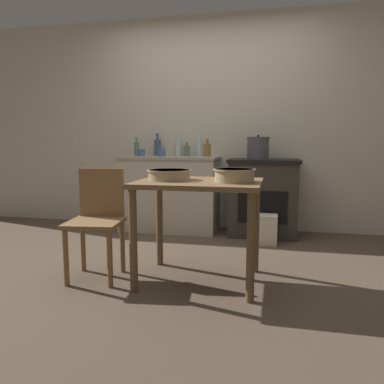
# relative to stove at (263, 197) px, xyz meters

# --- Properties ---
(ground_plane) EXTENTS (14.00, 14.00, 0.00)m
(ground_plane) POSITION_rel_stove_xyz_m (-0.65, -1.29, -0.43)
(ground_plane) COLOR brown
(wall_back) EXTENTS (8.00, 0.07, 2.55)m
(wall_back) POSITION_rel_stove_xyz_m (-0.65, 0.30, 0.84)
(wall_back) COLOR beige
(wall_back) RESTS_ON ground_plane
(counter_cabinet) EXTENTS (1.17, 0.55, 0.89)m
(counter_cabinet) POSITION_rel_stove_xyz_m (-1.11, 0.01, 0.01)
(counter_cabinet) COLOR beige
(counter_cabinet) RESTS_ON ground_plane
(stove) EXTENTS (0.78, 0.56, 0.87)m
(stove) POSITION_rel_stove_xyz_m (0.00, 0.00, 0.00)
(stove) COLOR #38332D
(stove) RESTS_ON ground_plane
(work_table) EXTENTS (0.91, 0.70, 0.77)m
(work_table) POSITION_rel_stove_xyz_m (-0.42, -1.57, 0.20)
(work_table) COLOR brown
(work_table) RESTS_ON ground_plane
(chair) EXTENTS (0.45, 0.45, 0.85)m
(chair) POSITION_rel_stove_xyz_m (-1.22, -1.64, 0.03)
(chair) COLOR olive
(chair) RESTS_ON ground_plane
(flour_sack) EXTENTS (0.26, 0.18, 0.31)m
(flour_sack) POSITION_rel_stove_xyz_m (0.03, -0.40, -0.28)
(flour_sack) COLOR beige
(flour_sack) RESTS_ON ground_plane
(stock_pot) EXTENTS (0.25, 0.25, 0.27)m
(stock_pot) POSITION_rel_stove_xyz_m (-0.07, -0.03, 0.55)
(stock_pot) COLOR #4C4C51
(stock_pot) RESTS_ON stove
(mixing_bowl_large) EXTENTS (0.33, 0.33, 0.08)m
(mixing_bowl_large) POSITION_rel_stove_xyz_m (-0.65, -1.56, 0.38)
(mixing_bowl_large) COLOR tan
(mixing_bowl_large) RESTS_ON work_table
(mixing_bowl_small) EXTENTS (0.30, 0.30, 0.09)m
(mixing_bowl_small) POSITION_rel_stove_xyz_m (-0.16, -1.60, 0.39)
(mixing_bowl_small) COLOR tan
(mixing_bowl_small) RESTS_ON work_table
(bottle_far_left) EXTENTS (0.08, 0.08, 0.28)m
(bottle_far_left) POSITION_rel_stove_xyz_m (-1.31, 0.19, 0.56)
(bottle_far_left) COLOR #3D5675
(bottle_far_left) RESTS_ON counter_cabinet
(bottle_left) EXTENTS (0.07, 0.07, 0.26)m
(bottle_left) POSITION_rel_stove_xyz_m (-1.04, 0.19, 0.55)
(bottle_left) COLOR silver
(bottle_left) RESTS_ON counter_cabinet
(bottle_mid_left) EXTENTS (0.08, 0.08, 0.20)m
(bottle_mid_left) POSITION_rel_stove_xyz_m (-0.65, 0.03, 0.53)
(bottle_mid_left) COLOR olive
(bottle_mid_left) RESTS_ON counter_cabinet
(bottle_center_left) EXTENTS (0.07, 0.07, 0.26)m
(bottle_center_left) POSITION_rel_stove_xyz_m (-0.78, 0.17, 0.55)
(bottle_center_left) COLOR silver
(bottle_center_left) RESTS_ON counter_cabinet
(bottle_center) EXTENTS (0.08, 0.08, 0.17)m
(bottle_center) POSITION_rel_stove_xyz_m (-0.92, 0.12, 0.52)
(bottle_center) COLOR #517F5B
(bottle_center) RESTS_ON counter_cabinet
(bottle_center_right) EXTENTS (0.06, 0.06, 0.23)m
(bottle_center_right) POSITION_rel_stove_xyz_m (-1.56, 0.11, 0.54)
(bottle_center_right) COLOR #517F5B
(bottle_center_right) RESTS_ON counter_cabinet
(cup_mid_right) EXTENTS (0.08, 0.08, 0.09)m
(cup_mid_right) POSITION_rel_stove_xyz_m (-1.17, -0.08, 0.50)
(cup_mid_right) COLOR #4C6B99
(cup_mid_right) RESTS_ON counter_cabinet
(cup_right) EXTENTS (0.09, 0.09, 0.08)m
(cup_right) POSITION_rel_stove_xyz_m (-1.44, -0.03, 0.49)
(cup_right) COLOR #4C6B99
(cup_right) RESTS_ON counter_cabinet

